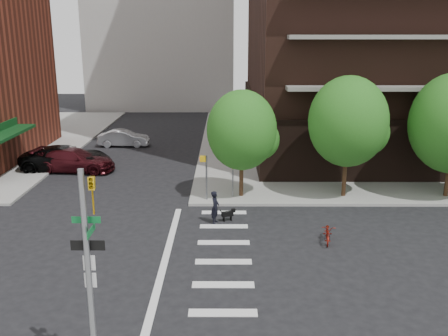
{
  "coord_description": "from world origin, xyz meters",
  "views": [
    {
      "loc": [
        3.1,
        -19.36,
        9.41
      ],
      "look_at": [
        3.0,
        6.0,
        2.5
      ],
      "focal_mm": 40.0,
      "sensor_mm": 36.0,
      "label": 1
    }
  ],
  "objects_px": {
    "parked_car_silver": "(124,138)",
    "scooter": "(328,233)",
    "traffic_signal": "(91,294)",
    "dog_walker": "(215,207)",
    "parked_car_black": "(66,158)",
    "parked_car_maroon": "(74,160)"
  },
  "relations": [
    {
      "from": "dog_walker",
      "to": "parked_car_black",
      "type": "bearing_deg",
      "value": 57.52
    },
    {
      "from": "traffic_signal",
      "to": "dog_walker",
      "type": "height_order",
      "value": "traffic_signal"
    },
    {
      "from": "parked_car_black",
      "to": "parked_car_silver",
      "type": "height_order",
      "value": "parked_car_black"
    },
    {
      "from": "parked_car_maroon",
      "to": "dog_walker",
      "type": "distance_m",
      "value": 13.97
    },
    {
      "from": "parked_car_maroon",
      "to": "parked_car_silver",
      "type": "height_order",
      "value": "parked_car_maroon"
    },
    {
      "from": "scooter",
      "to": "dog_walker",
      "type": "bearing_deg",
      "value": 165.48
    },
    {
      "from": "parked_car_silver",
      "to": "scooter",
      "type": "bearing_deg",
      "value": -145.75
    },
    {
      "from": "parked_car_silver",
      "to": "scooter",
      "type": "relative_size",
      "value": 2.46
    },
    {
      "from": "parked_car_maroon",
      "to": "parked_car_silver",
      "type": "bearing_deg",
      "value": -7.28
    },
    {
      "from": "parked_car_silver",
      "to": "scooter",
      "type": "distance_m",
      "value": 24.18
    },
    {
      "from": "traffic_signal",
      "to": "parked_car_black",
      "type": "relative_size",
      "value": 0.98
    },
    {
      "from": "parked_car_black",
      "to": "scooter",
      "type": "bearing_deg",
      "value": -132.74
    },
    {
      "from": "traffic_signal",
      "to": "scooter",
      "type": "xyz_separation_m",
      "value": [
        8.3,
        9.61,
        -2.24
      ]
    },
    {
      "from": "traffic_signal",
      "to": "scooter",
      "type": "height_order",
      "value": "traffic_signal"
    },
    {
      "from": "parked_car_maroon",
      "to": "parked_car_silver",
      "type": "distance_m",
      "value": 8.2
    },
    {
      "from": "parked_car_black",
      "to": "parked_car_silver",
      "type": "bearing_deg",
      "value": -23.63
    },
    {
      "from": "parked_car_silver",
      "to": "dog_walker",
      "type": "bearing_deg",
      "value": -154.77
    },
    {
      "from": "traffic_signal",
      "to": "scooter",
      "type": "bearing_deg",
      "value": 49.19
    },
    {
      "from": "traffic_signal",
      "to": "scooter",
      "type": "relative_size",
      "value": 3.46
    },
    {
      "from": "traffic_signal",
      "to": "scooter",
      "type": "distance_m",
      "value": 12.89
    },
    {
      "from": "parked_car_silver",
      "to": "scooter",
      "type": "height_order",
      "value": "parked_car_silver"
    },
    {
      "from": "scooter",
      "to": "dog_walker",
      "type": "distance_m",
      "value": 5.8
    }
  ]
}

